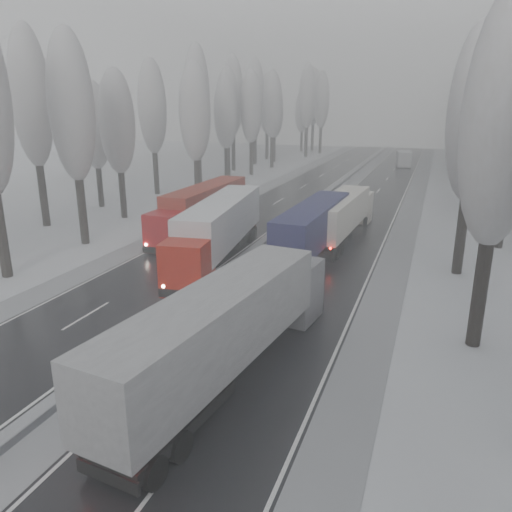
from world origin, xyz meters
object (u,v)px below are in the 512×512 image
Objects in this scene: truck_red_white at (218,228)px; truck_red_red at (202,206)px; box_truck_distant at (404,158)px; truck_blue_box at (317,225)px; truck_cream_box at (343,213)px; truck_grey_tarp at (231,323)px.

truck_red_white is 9.22m from truck_red_red.
truck_red_white is (-8.65, -65.79, 1.18)m from box_truck_distant.
truck_blue_box is 1.05× the size of truck_cream_box.
truck_grey_tarp is at bearing -98.70° from box_truck_distant.
truck_cream_box is (0.27, 24.65, -0.25)m from truck_grey_tarp.
truck_red_red is at bearing 166.06° from truck_blue_box.
truck_blue_box is 0.92× the size of truck_red_white.
truck_cream_box is 0.95× the size of truck_red_red.
truck_blue_box is 1.00× the size of truck_red_red.
truck_cream_box is at bearing 44.93° from truck_red_white.
truck_grey_tarp reaches higher than box_truck_distant.
truck_red_white is 1.09× the size of truck_red_red.
truck_grey_tarp is 1.06× the size of truck_blue_box.
box_truck_distant is 0.44× the size of truck_red_white.
truck_cream_box is 56.00m from box_truck_distant.
box_truck_distant is at bearing 76.67° from truck_red_red.
truck_cream_box is at bearing 9.45° from truck_red_red.
box_truck_distant is at bearing 74.90° from truck_red_white.
truck_red_red reaches higher than box_truck_distant.
truck_blue_box is 7.83m from truck_red_white.
truck_cream_box is (1.06, 5.38, -0.12)m from truck_blue_box.
truck_grey_tarp reaches higher than truck_blue_box.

